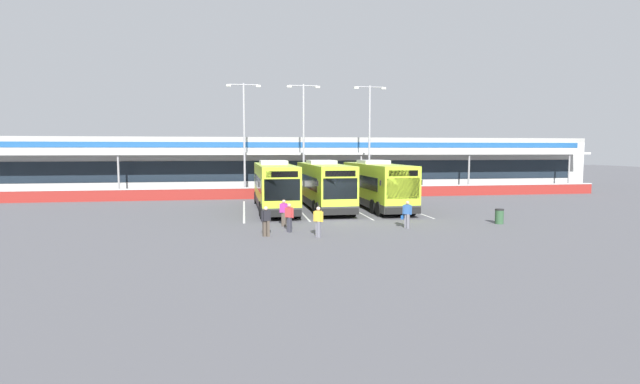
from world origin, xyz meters
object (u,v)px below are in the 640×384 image
object	(u,v)px
coach_bus_left_centre	(323,186)
pedestrian_approaching_bus	(318,221)
coach_bus_leftmost	(274,187)
lamp_post_centre	(304,133)
lamp_post_east	(369,133)
lamp_post_west	(244,132)
pedestrian_near_bin	(289,217)
litter_bin	(499,216)
coach_bus_centre	(376,186)
pedestrian_in_dark_coat	(284,212)
pedestrian_child	(266,220)
pedestrian_with_handbag	(407,214)

from	to	relation	value
coach_bus_left_centre	pedestrian_approaching_bus	bearing A→B (deg)	-100.83
coach_bus_leftmost	pedestrian_approaching_bus	world-z (taller)	coach_bus_leftmost
coach_bus_leftmost	coach_bus_left_centre	bearing A→B (deg)	4.13
lamp_post_centre	lamp_post_east	world-z (taller)	same
pedestrian_approaching_bus	lamp_post_west	world-z (taller)	lamp_post_west
coach_bus_leftmost	lamp_post_centre	distance (m)	11.91
pedestrian_near_bin	lamp_post_centre	size ratio (longest dim) A/B	0.15
lamp_post_centre	lamp_post_east	xyz separation A→B (m)	(6.67, -0.09, 0.00)
lamp_post_centre	litter_bin	xyz separation A→B (m)	(9.86, -19.45, -5.82)
pedestrian_near_bin	lamp_post_centre	distance (m)	21.33
coach_bus_centre	pedestrian_approaching_bus	xyz separation A→B (m)	(-6.50, -11.66, -0.91)
pedestrian_near_bin	lamp_post_east	size ratio (longest dim) A/B	0.15
pedestrian_in_dark_coat	pedestrian_child	distance (m)	3.44
coach_bus_leftmost	pedestrian_in_dark_coat	xyz separation A→B (m)	(0.06, -7.85, -0.91)
pedestrian_in_dark_coat	lamp_post_west	world-z (taller)	lamp_post_west
coach_bus_leftmost	lamp_post_west	distance (m)	11.74
coach_bus_leftmost	litter_bin	size ratio (longest dim) A/B	13.11
litter_bin	coach_bus_left_centre	bearing A→B (deg)	135.88
pedestrian_in_dark_coat	lamp_post_west	distance (m)	19.38
pedestrian_in_dark_coat	pedestrian_approaching_bus	distance (m)	4.10
coach_bus_leftmost	coach_bus_left_centre	distance (m)	3.86
pedestrian_near_bin	pedestrian_approaching_bus	distance (m)	2.22
lamp_post_centre	lamp_post_east	distance (m)	6.67
pedestrian_approaching_bus	coach_bus_leftmost	bearing A→B (deg)	97.65
lamp_post_west	lamp_post_centre	world-z (taller)	same
pedestrian_near_bin	lamp_post_west	size ratio (longest dim) A/B	0.15
lamp_post_west	litter_bin	xyz separation A→B (m)	(15.65, -19.63, -5.82)
coach_bus_centre	litter_bin	distance (m)	10.58
coach_bus_left_centre	lamp_post_west	xyz separation A→B (m)	(-6.07, 10.34, 4.50)
pedestrian_near_bin	litter_bin	distance (m)	13.28
pedestrian_in_dark_coat	litter_bin	world-z (taller)	pedestrian_in_dark_coat
coach_bus_leftmost	pedestrian_near_bin	bearing A→B (deg)	-88.90
pedestrian_in_dark_coat	pedestrian_with_handbag	bearing A→B (deg)	-14.63
pedestrian_approaching_bus	litter_bin	distance (m)	12.16
coach_bus_leftmost	pedestrian_near_bin	world-z (taller)	coach_bus_leftmost
coach_bus_left_centre	lamp_post_centre	world-z (taller)	lamp_post_centre
pedestrian_with_handbag	pedestrian_child	distance (m)	8.43
pedestrian_child	lamp_post_west	size ratio (longest dim) A/B	0.15
lamp_post_east	coach_bus_left_centre	bearing A→B (deg)	-122.42
coach_bus_leftmost	litter_bin	xyz separation A→B (m)	(13.43, -9.02, -1.32)
coach_bus_leftmost	pedestrian_child	size ratio (longest dim) A/B	7.53
pedestrian_child	lamp_post_east	distance (m)	24.85
pedestrian_child	pedestrian_near_bin	size ratio (longest dim) A/B	1.00
coach_bus_leftmost	pedestrian_in_dark_coat	size ratio (longest dim) A/B	7.53
pedestrian_with_handbag	coach_bus_centre	bearing A→B (deg)	84.65
litter_bin	lamp_post_east	bearing A→B (deg)	99.36
coach_bus_centre	lamp_post_west	size ratio (longest dim) A/B	1.11
pedestrian_with_handbag	lamp_post_centre	world-z (taller)	lamp_post_centre
litter_bin	pedestrian_near_bin	bearing A→B (deg)	-176.09
coach_bus_leftmost	lamp_post_centre	world-z (taller)	lamp_post_centre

